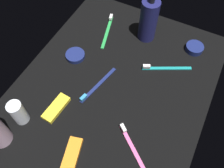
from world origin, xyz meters
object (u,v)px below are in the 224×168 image
Objects in this scene: toothbrush_pink at (133,147)px; cream_tin_left at (75,55)px; toothbrush_navy at (96,86)px; toothbrush_teal at (164,68)px; cream_tin_right at (194,48)px; snack_bar_orange at (72,155)px; deodorant_stick at (18,113)px; snack_bar_yellow at (56,108)px; lotion_bottle at (148,20)px; toothbrush_green at (108,29)px.

cream_tin_left is at bearing 56.61° from toothbrush_pink.
toothbrush_teal is (18.14, -18.05, 0.00)cm from toothbrush_navy.
toothbrush_navy and cream_tin_right have the same top height.
toothbrush_navy is at bearing -2.71° from snack_bar_orange.
snack_bar_yellow is at bearing -44.20° from deodorant_stick.
lotion_bottle reaches higher than toothbrush_pink.
toothbrush_pink is 24.42cm from toothbrush_navy.
snack_bar_orange is at bearing -164.16° from toothbrush_green.
toothbrush_teal is 40.57cm from snack_bar_yellow.
deodorant_stick reaches higher than snack_bar_orange.
snack_bar_orange is 1.56× the size of cream_tin_right.
toothbrush_teal is at bearing -72.78° from cream_tin_left.
snack_bar_orange is (-24.05, -5.15, 0.14)cm from toothbrush_navy.
toothbrush_navy is at bearing -160.81° from toothbrush_green.
deodorant_stick is at bearing 140.48° from snack_bar_yellow.
toothbrush_teal is 33.14cm from cream_tin_left.
lotion_bottle is at bearing -11.43° from toothbrush_navy.
snack_bar_yellow is 55.88cm from cream_tin_right.
toothbrush_teal is at bearing -40.30° from deodorant_stick.
cream_tin_left reaches higher than snack_bar_yellow.
deodorant_stick is at bearing 144.16° from toothbrush_navy.
toothbrush_pink is at bearing -78.32° from deodorant_stick.
snack_bar_yellow is at bearing 150.18° from toothbrush_navy.
cream_tin_right is at bearing -27.60° from toothbrush_teal.
deodorant_stick is 0.88× the size of snack_bar_yellow.
deodorant_stick is 0.88× the size of snack_bar_orange.
toothbrush_green is 1.70× the size of snack_bar_orange.
toothbrush_pink is 0.84× the size of toothbrush_green.
toothbrush_teal is 15.55cm from cream_tin_right.
snack_bar_yellow is (7.92, -7.70, -3.81)cm from deodorant_stick.
toothbrush_green and toothbrush_teal have the same top height.
cream_tin_left is 1.07× the size of cream_tin_right.
toothbrush_pink is at bearing -143.87° from toothbrush_green.
snack_bar_orange is at bearing 160.24° from cream_tin_right.
snack_bar_orange is at bearing 163.00° from toothbrush_teal.
deodorant_stick is 26.45cm from toothbrush_navy.
deodorant_stick reaches higher than cream_tin_right.
cream_tin_left is (-9.81, 31.65, 0.21)cm from toothbrush_teal.
toothbrush_teal is 1.59× the size of snack_bar_yellow.
toothbrush_green is (47.25, -6.25, -3.96)cm from deodorant_stick.
toothbrush_green is (39.94, 29.15, 0.00)cm from toothbrush_pink.
toothbrush_navy is at bearing -35.84° from deodorant_stick.
toothbrush_teal is 2.48× the size of cream_tin_right.
toothbrush_green is 1.70× the size of snack_bar_yellow.
toothbrush_green is 34.81cm from cream_tin_right.
deodorant_stick reaches higher than snack_bar_yellow.
snack_bar_orange is 37.42cm from cream_tin_left.
snack_bar_yellow is at bearing 162.46° from lotion_bottle.
lotion_bottle is 1.19× the size of toothbrush_teal.
lotion_bottle is 55.64cm from deodorant_stick.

